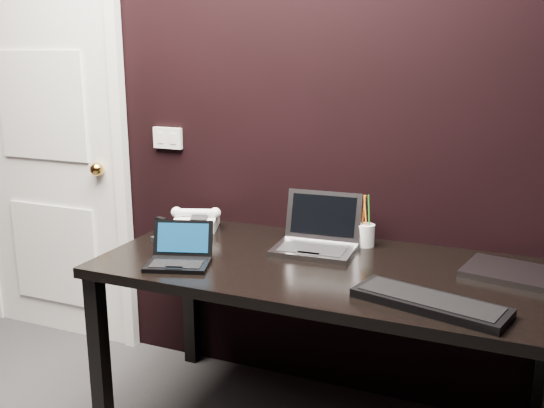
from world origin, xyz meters
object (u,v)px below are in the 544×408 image
at_px(desk, 324,284).
at_px(door, 48,145).
at_px(closed_laptop, 515,273).
at_px(desk_phone, 196,220).
at_px(silver_laptop, 316,240).
at_px(pen_cup, 366,234).
at_px(netbook, 179,256).
at_px(ext_keyboard, 430,302).
at_px(mobile_phone, 160,233).

bearing_deg(desk, door, 167.18).
relative_size(closed_laptop, desk_phone, 1.62).
distance_m(silver_laptop, closed_laptop, 0.75).
xyz_separation_m(desk, pen_cup, (0.08, 0.28, 0.13)).
distance_m(silver_laptop, desk_phone, 0.60).
height_order(silver_laptop, pen_cup, silver_laptop).
distance_m(netbook, desk_phone, 0.47).
bearing_deg(ext_keyboard, closed_laptop, 58.36).
xyz_separation_m(silver_laptop, closed_laptop, (0.75, -0.01, -0.03)).
bearing_deg(desk_phone, ext_keyboard, -22.98).
xyz_separation_m(ext_keyboard, desk_phone, (-1.11, 0.47, 0.03)).
xyz_separation_m(silver_laptop, pen_cup, (0.17, 0.13, 0.01)).
distance_m(desk_phone, pen_cup, 0.77).
xyz_separation_m(netbook, mobile_phone, (-0.22, 0.21, 0.01)).
height_order(netbook, pen_cup, pen_cup).
bearing_deg(desk, netbook, -157.59).
bearing_deg(door, silver_laptop, -8.08).
relative_size(netbook, closed_laptop, 0.75).
xyz_separation_m(door, closed_laptop, (2.31, -0.23, -0.29)).
bearing_deg(netbook, mobile_phone, 136.12).
bearing_deg(desk_phone, door, 171.30).
bearing_deg(desk_phone, desk, -18.41).
distance_m(closed_laptop, pen_cup, 0.60).
distance_m(door, closed_laptop, 2.34).
xyz_separation_m(door, netbook, (1.14, -0.58, -0.27)).
relative_size(netbook, ext_keyboard, 0.56).
relative_size(ext_keyboard, closed_laptop, 1.34).
distance_m(ext_keyboard, closed_laptop, 0.45).
bearing_deg(netbook, silver_laptop, 40.74).
height_order(mobile_phone, pen_cup, pen_cup).
height_order(netbook, ext_keyboard, netbook).
relative_size(ext_keyboard, mobile_phone, 4.93).
xyz_separation_m(desk, silver_laptop, (-0.09, 0.15, 0.12)).
relative_size(ext_keyboard, desk_phone, 2.17).
bearing_deg(closed_laptop, ext_keyboard, -121.64).
relative_size(door, pen_cup, 9.90).
bearing_deg(pen_cup, silver_laptop, -142.93).
distance_m(silver_laptop, ext_keyboard, 0.65).
bearing_deg(mobile_phone, silver_laptop, 13.11).
bearing_deg(desk_phone, mobile_phone, -101.54).
distance_m(closed_laptop, desk_phone, 1.35).
distance_m(netbook, closed_laptop, 1.22).
bearing_deg(silver_laptop, door, 171.92).
distance_m(silver_laptop, pen_cup, 0.21).
xyz_separation_m(silver_laptop, desk_phone, (-0.60, 0.07, -0.00)).
bearing_deg(mobile_phone, desk_phone, 78.46).
distance_m(netbook, ext_keyboard, 0.93).
xyz_separation_m(closed_laptop, desk_phone, (-1.35, 0.08, 0.03)).
bearing_deg(desk, mobile_phone, 179.70).
bearing_deg(silver_laptop, netbook, -139.26).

